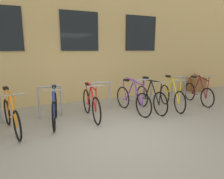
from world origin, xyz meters
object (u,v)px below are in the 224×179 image
at_px(bicycle_purple, 132,99).
at_px(bicycle_blue, 55,108).
at_px(bicycle_yellow, 172,96).
at_px(bicycle_orange, 11,116).
at_px(planter_box, 197,84).
at_px(bicycle_maroon, 198,93).
at_px(bicycle_black, 151,98).
at_px(bicycle_red, 91,104).

distance_m(bicycle_purple, bicycle_blue, 2.24).
distance_m(bicycle_purple, bicycle_yellow, 1.35).
xyz_separation_m(bicycle_orange, planter_box, (7.33, 1.61, -0.07)).
xyz_separation_m(bicycle_maroon, bicycle_yellow, (-1.21, -0.09, 0.01)).
relative_size(bicycle_purple, bicycle_black, 1.01).
distance_m(bicycle_orange, bicycle_blue, 0.98).
bearing_deg(bicycle_red, bicycle_yellow, -3.36).
xyz_separation_m(bicycle_blue, bicycle_black, (2.83, -0.08, -0.00)).
xyz_separation_m(bicycle_blue, bicycle_yellow, (3.59, -0.14, -0.01)).
bearing_deg(bicycle_purple, bicycle_red, 179.65).
distance_m(bicycle_black, bicycle_yellow, 0.76).
bearing_deg(bicycle_maroon, bicycle_black, -179.14).
bearing_deg(bicycle_purple, bicycle_black, -8.44).
height_order(bicycle_blue, bicycle_black, bicycle_black).
xyz_separation_m(bicycle_maroon, bicycle_black, (-1.97, -0.03, 0.02)).
xyz_separation_m(bicycle_purple, bicycle_red, (-1.28, 0.01, -0.00)).
bearing_deg(bicycle_purple, planter_box, 19.54).
xyz_separation_m(bicycle_black, bicycle_yellow, (0.76, -0.06, -0.00)).
distance_m(bicycle_black, planter_box, 3.86).
xyz_separation_m(bicycle_orange, bicycle_maroon, (5.77, 0.10, -0.01)).
distance_m(bicycle_maroon, bicycle_blue, 4.80).
distance_m(bicycle_purple, bicycle_maroon, 2.55).
relative_size(bicycle_purple, bicycle_red, 1.01).
bearing_deg(bicycle_black, bicycle_yellow, -4.52).
bearing_deg(bicycle_purple, bicycle_blue, -179.75).
xyz_separation_m(bicycle_orange, bicycle_purple, (3.21, 0.15, 0.01)).
bearing_deg(bicycle_yellow, bicycle_red, 176.64).
distance_m(bicycle_orange, planter_box, 7.51).
height_order(bicycle_purple, bicycle_red, bicycle_purple).
relative_size(bicycle_purple, bicycle_maroon, 1.08).
xyz_separation_m(bicycle_orange, bicycle_red, (1.93, 0.16, 0.01)).
bearing_deg(bicycle_yellow, bicycle_black, 175.48).
distance_m(bicycle_black, bicycle_red, 1.87).
bearing_deg(bicycle_blue, bicycle_orange, -171.57).
height_order(bicycle_red, bicycle_yellow, bicycle_yellow).
relative_size(bicycle_maroon, bicycle_yellow, 0.96).
relative_size(bicycle_orange, bicycle_black, 1.01).
distance_m(bicycle_purple, bicycle_black, 0.59).
bearing_deg(bicycle_orange, planter_box, 12.42).
relative_size(bicycle_purple, bicycle_yellow, 1.04).
bearing_deg(bicycle_orange, bicycle_purple, 2.73).
distance_m(bicycle_blue, planter_box, 6.53).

